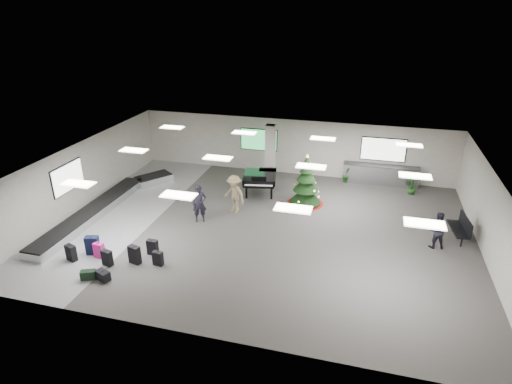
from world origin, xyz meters
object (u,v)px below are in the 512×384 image
(bench, at_px, (462,227))
(baggage_carousel, at_px, (106,205))
(christmas_tree, at_px, (306,187))
(potted_plant_left, at_px, (347,175))
(service_counter, at_px, (380,175))
(pink_suitcase, at_px, (99,250))
(potted_plant_right, at_px, (412,187))
(traveler_a, at_px, (200,204))
(traveler_b, at_px, (234,194))
(traveler_bench, at_px, (437,230))
(grand_piano, at_px, (260,178))

(bench, bearing_deg, baggage_carousel, 178.20)
(christmas_tree, bearing_deg, potted_plant_left, 62.02)
(baggage_carousel, distance_m, service_counter, 14.50)
(pink_suitcase, relative_size, potted_plant_right, 0.80)
(bench, height_order, traveler_a, traveler_a)
(traveler_b, xyz_separation_m, potted_plant_left, (4.91, 5.18, -0.50))
(traveler_bench, bearing_deg, potted_plant_left, -67.90)
(baggage_carousel, relative_size, pink_suitcase, 14.98)
(traveler_bench, height_order, potted_plant_right, traveler_bench)
(traveler_a, height_order, traveler_b, traveler_b)
(traveler_a, bearing_deg, christmas_tree, 11.00)
(traveler_bench, bearing_deg, baggage_carousel, -9.46)
(potted_plant_left, bearing_deg, baggage_carousel, -149.45)
(pink_suitcase, height_order, traveler_bench, traveler_bench)
(christmas_tree, bearing_deg, traveler_bench, -25.60)
(grand_piano, bearing_deg, traveler_b, -114.69)
(baggage_carousel, xyz_separation_m, traveler_b, (6.13, 1.33, 0.72))
(service_counter, xyz_separation_m, traveler_a, (-7.95, -6.70, 0.34))
(traveler_b, bearing_deg, christmas_tree, 55.71)
(pink_suitcase, height_order, bench, bench)
(christmas_tree, bearing_deg, pink_suitcase, -135.13)
(grand_piano, height_order, potted_plant_left, grand_piano)
(traveler_bench, height_order, potted_plant_left, traveler_bench)
(grand_piano, relative_size, traveler_bench, 1.51)
(christmas_tree, xyz_separation_m, traveler_b, (-3.12, -1.81, 0.04))
(baggage_carousel, distance_m, potted_plant_right, 15.55)
(grand_piano, distance_m, traveler_b, 2.53)
(bench, distance_m, traveler_bench, 1.50)
(bench, xyz_separation_m, traveler_bench, (-1.12, -0.97, 0.21))
(baggage_carousel, bearing_deg, potted_plant_right, 21.73)
(traveler_b, bearing_deg, traveler_bench, 19.39)
(potted_plant_left, distance_m, potted_plant_right, 3.49)
(bench, height_order, traveler_bench, traveler_bench)
(service_counter, relative_size, pink_suitcase, 6.25)
(traveler_b, distance_m, potted_plant_right, 9.43)
(grand_piano, bearing_deg, christmas_tree, -25.08)
(potted_plant_left, bearing_deg, service_counter, 6.87)
(bench, bearing_deg, traveler_bench, -145.68)
(traveler_b, height_order, potted_plant_right, traveler_b)
(service_counter, height_order, potted_plant_left, service_counter)
(grand_piano, height_order, bench, grand_piano)
(service_counter, bearing_deg, potted_plant_left, -173.13)
(pink_suitcase, relative_size, bench, 0.39)
(grand_piano, distance_m, potted_plant_left, 5.11)
(service_counter, xyz_separation_m, christmas_tree, (-3.59, -3.59, 0.35))
(baggage_carousel, height_order, bench, bench)
(christmas_tree, relative_size, traveler_bench, 1.66)
(pink_suitcase, height_order, traveler_a, traveler_a)
(christmas_tree, bearing_deg, traveler_b, -149.81)
(baggage_carousel, xyz_separation_m, potted_plant_right, (14.45, 5.76, 0.19))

